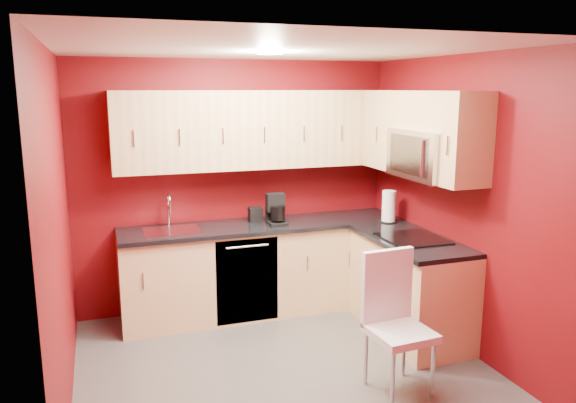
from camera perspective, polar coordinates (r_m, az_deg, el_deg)
floor at (r=4.74m, az=-0.54°, el=-16.47°), size 3.20×3.20×0.00m
ceiling at (r=4.20m, az=-0.61°, el=15.27°), size 3.20×3.20×0.00m
wall_back at (r=5.72m, az=-5.31°, el=1.62°), size 3.20×0.00×3.20m
wall_front at (r=2.97m, az=8.65°, el=-7.75°), size 3.20×0.00×3.20m
wall_left at (r=4.10m, az=-22.32°, el=-3.10°), size 0.00×3.00×3.00m
wall_right at (r=5.03m, az=17.01°, el=-0.19°), size 0.00×3.00×3.00m
base_cabinets_back at (r=5.68m, az=-2.46°, el=-6.88°), size 2.80×0.60×0.87m
base_cabinets_right at (r=5.28m, az=12.22°, el=-8.58°), size 0.60×1.30×0.87m
countertop_back at (r=5.54m, az=-2.46°, el=-2.45°), size 2.80×0.63×0.04m
countertop_right at (r=5.13m, az=12.38°, el=-3.87°), size 0.63×1.27×0.04m
upper_cabinets_back at (r=5.53m, az=-2.95°, el=7.33°), size 2.80×0.35×0.75m
upper_cabinets_right at (r=5.21m, az=13.00°, el=7.49°), size 0.35×1.55×0.75m
microwave at (r=5.01m, az=14.03°, el=4.69°), size 0.42×0.76×0.42m
cooktop at (r=5.09m, az=12.55°, el=-3.70°), size 0.50×0.55×0.01m
sink at (r=5.37m, az=-11.77°, el=-2.54°), size 0.52×0.42×0.35m
dishwasher_front at (r=5.36m, az=-4.16°, el=-8.06°), size 0.60×0.02×0.82m
downlight at (r=4.48m, az=-1.85°, el=14.83°), size 0.20×0.20×0.01m
coffee_maker at (r=5.47m, az=-1.12°, el=-0.82°), size 0.18×0.24×0.30m
napkin_holder at (r=5.61m, az=-3.32°, el=-1.33°), size 0.14×0.14×0.14m
paper_towel at (r=5.66m, az=10.20°, el=-0.50°), size 0.22×0.22×0.32m
dining_chair at (r=4.27m, az=11.33°, el=-12.23°), size 0.45×0.47×1.04m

